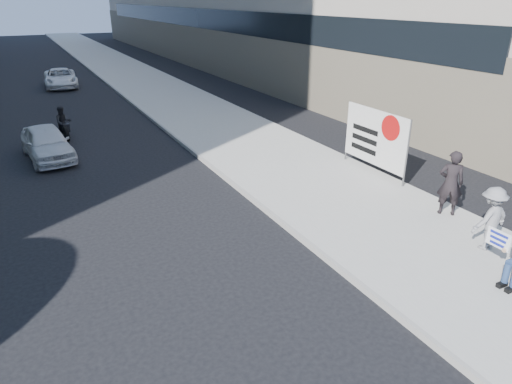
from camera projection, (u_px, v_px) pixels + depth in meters
ground at (273, 276)px, 10.31m from camera, size 160.00×160.00×0.00m
near_sidewalk at (171, 97)px, 28.28m from camera, size 5.00×120.00×0.15m
jogger at (491, 218)px, 10.87m from camera, size 1.05×0.62×1.60m
pedestrian_woman at (451, 183)px, 12.59m from camera, size 0.81×0.78×1.87m
protest_banner at (375, 137)px, 15.54m from camera, size 0.08×3.06×2.20m
white_sedan_near at (47, 143)px, 17.55m from camera, size 1.93×3.92×1.29m
white_sedan_far at (61, 78)px, 31.69m from camera, size 2.35×4.60×1.24m
motorcycle at (64, 124)px, 20.17m from camera, size 0.75×2.05×1.42m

